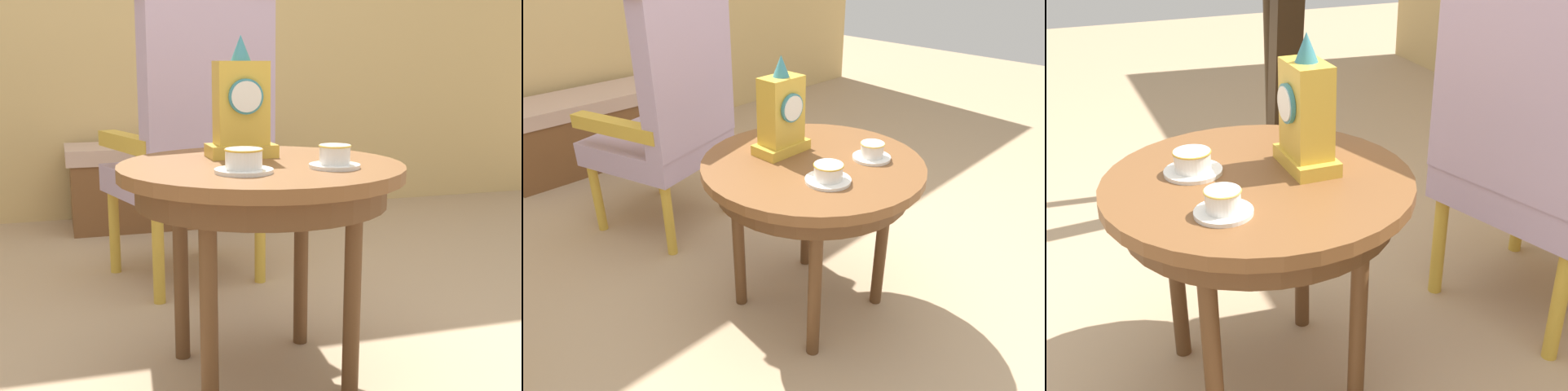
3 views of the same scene
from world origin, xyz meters
TOP-DOWN VIEW (x-y plane):
  - ground_plane at (0.00, 0.00)m, footprint 10.00×10.00m
  - side_table at (0.10, 0.05)m, footprint 0.76×0.76m
  - teacup_left at (0.01, -0.08)m, footprint 0.14×0.14m
  - teacup_right at (0.25, -0.08)m, footprint 0.13×0.13m
  - mantel_clock at (0.08, 0.19)m, footprint 0.19×0.11m
  - armchair at (0.09, 0.90)m, footprint 0.67×0.66m
  - window_bench at (0.14, 1.95)m, footprint 1.06×0.40m

SIDE VIEW (x-z plane):
  - ground_plane at x=0.00m, z-range 0.00..0.00m
  - window_bench at x=0.14m, z-range 0.00..0.44m
  - side_table at x=0.10m, z-range 0.23..0.84m
  - armchair at x=0.09m, z-range 0.02..1.16m
  - teacup_right at x=0.25m, z-range 0.60..0.66m
  - teacup_left at x=0.01m, z-range 0.60..0.66m
  - mantel_clock at x=0.08m, z-range 0.57..0.91m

